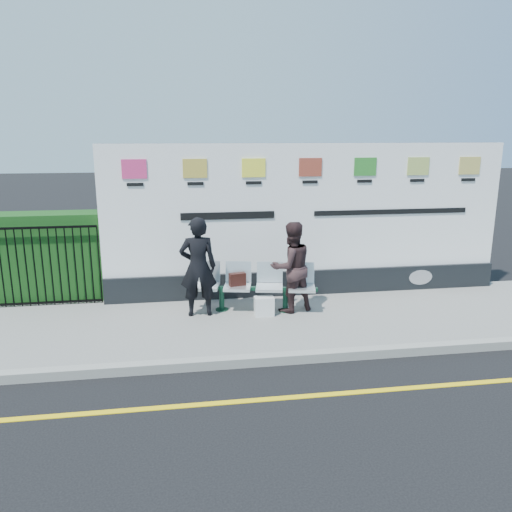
% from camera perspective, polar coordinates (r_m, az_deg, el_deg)
% --- Properties ---
extents(ground, '(80.00, 80.00, 0.00)m').
position_cam_1_polar(ground, '(6.83, 9.76, -15.25)').
color(ground, black).
extents(pavement, '(14.00, 3.00, 0.12)m').
position_cam_1_polar(pavement, '(8.98, 4.76, -7.35)').
color(pavement, gray).
rests_on(pavement, ground).
extents(kerb, '(14.00, 0.18, 0.14)m').
position_cam_1_polar(kerb, '(7.65, 7.40, -11.26)').
color(kerb, gray).
rests_on(kerb, ground).
extents(yellow_line, '(14.00, 0.10, 0.01)m').
position_cam_1_polar(yellow_line, '(6.83, 9.76, -15.22)').
color(yellow_line, yellow).
rests_on(yellow_line, ground).
extents(billboard, '(8.00, 0.30, 3.00)m').
position_cam_1_polar(billboard, '(9.99, 5.93, 2.92)').
color(billboard, black).
rests_on(billboard, pavement).
extents(hedge, '(2.35, 0.70, 1.70)m').
position_cam_1_polar(hedge, '(10.53, -22.64, -0.03)').
color(hedge, '#164515').
rests_on(hedge, pavement).
extents(railing, '(2.05, 0.06, 1.54)m').
position_cam_1_polar(railing, '(10.13, -23.18, -1.07)').
color(railing, black).
rests_on(railing, pavement).
extents(bench, '(2.31, 1.02, 0.48)m').
position_cam_1_polar(bench, '(9.18, -0.30, -4.84)').
color(bench, silver).
rests_on(bench, pavement).
extents(woman_left, '(0.65, 0.43, 1.78)m').
position_cam_1_polar(woman_left, '(8.84, -6.64, -1.24)').
color(woman_left, black).
rests_on(woman_left, pavement).
extents(woman_right, '(0.95, 0.83, 1.66)m').
position_cam_1_polar(woman_right, '(9.05, 4.04, -1.26)').
color(woman_right, '#322122').
rests_on(woman_right, pavement).
extents(handbag_brown, '(0.32, 0.19, 0.23)m').
position_cam_1_polar(handbag_brown, '(9.09, -2.15, -2.68)').
color(handbag_brown, black).
rests_on(handbag_brown, bench).
extents(carrier_bag_white, '(0.34, 0.21, 0.34)m').
position_cam_1_polar(carrier_bag_white, '(8.96, 0.93, -5.77)').
color(carrier_bag_white, silver).
rests_on(carrier_bag_white, pavement).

